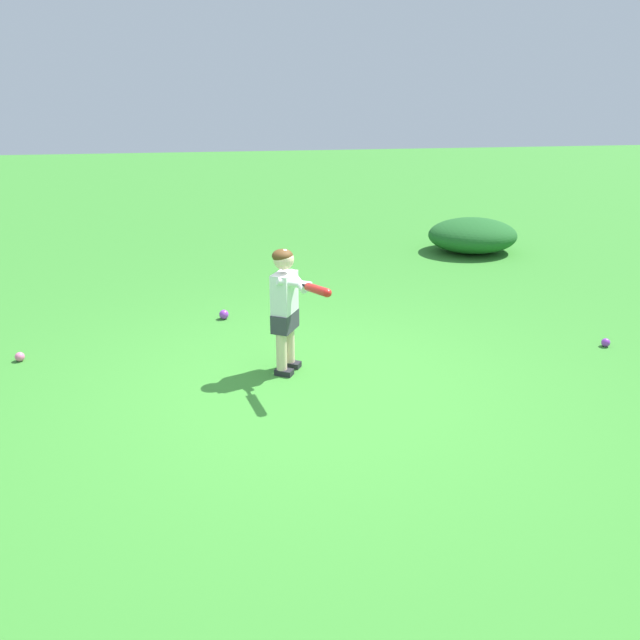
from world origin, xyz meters
The scene contains 6 objects.
ground_plane centered at (0.00, 0.00, 0.00)m, with size 40.00×40.00×0.00m, color #38842D.
child_batter centered at (-0.34, -0.16, 0.65)m, with size 0.73×0.43×1.08m.
play_ball_far_right centered at (-0.96, -2.51, 0.04)m, with size 0.08×0.08×0.08m, color pink.
play_ball_by_bucket centered at (-1.75, -0.68, 0.05)m, with size 0.10×0.10×0.10m, color purple.
play_ball_far_left centered at (-0.40, 2.87, 0.04)m, with size 0.08×0.08×0.08m, color purple.
shrub_left_background centered at (-4.06, 3.02, 0.25)m, with size 1.15×1.31×0.49m, color #1E5B23.
Camera 1 is at (4.57, -0.70, 2.32)m, focal length 35.23 mm.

